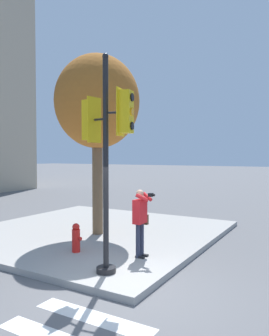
{
  "coord_description": "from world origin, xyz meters",
  "views": [
    {
      "loc": [
        -5.55,
        -3.46,
        2.75
      ],
      "look_at": [
        1.19,
        0.49,
        2.45
      ],
      "focal_mm": 35.0,
      "sensor_mm": 36.0,
      "label": 1
    }
  ],
  "objects_px": {
    "traffic_signal_pole": "(107,143)",
    "fire_hydrant": "(76,238)",
    "person_photographer": "(141,217)",
    "street_tree": "(97,103)"
  },
  "relations": [
    {
      "from": "person_photographer",
      "to": "fire_hydrant",
      "type": "xyz_separation_m",
      "value": [
        -0.52,
        1.69,
        -0.65
      ]
    },
    {
      "from": "street_tree",
      "to": "fire_hydrant",
      "type": "height_order",
      "value": "street_tree"
    },
    {
      "from": "street_tree",
      "to": "fire_hydrant",
      "type": "relative_size",
      "value": 7.59
    },
    {
      "from": "person_photographer",
      "to": "fire_hydrant",
      "type": "height_order",
      "value": "person_photographer"
    },
    {
      "from": "traffic_signal_pole",
      "to": "fire_hydrant",
      "type": "xyz_separation_m",
      "value": [
        0.81,
        1.59,
        -2.49
      ]
    },
    {
      "from": "street_tree",
      "to": "person_photographer",
      "type": "bearing_deg",
      "value": -120.53
    },
    {
      "from": "fire_hydrant",
      "to": "traffic_signal_pole",
      "type": "bearing_deg",
      "value": -117.01
    },
    {
      "from": "traffic_signal_pole",
      "to": "street_tree",
      "type": "xyz_separation_m",
      "value": [
        2.76,
        2.33,
        1.44
      ]
    },
    {
      "from": "traffic_signal_pole",
      "to": "fire_hydrant",
      "type": "height_order",
      "value": "traffic_signal_pole"
    },
    {
      "from": "traffic_signal_pole",
      "to": "fire_hydrant",
      "type": "bearing_deg",
      "value": 62.99
    }
  ]
}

